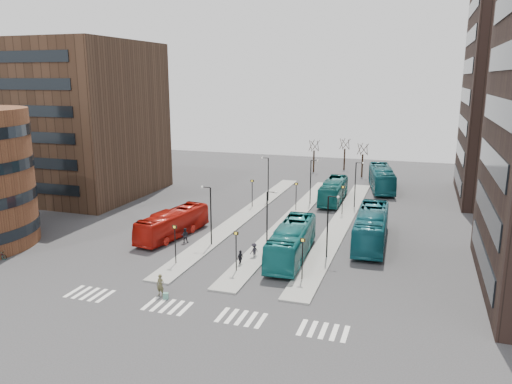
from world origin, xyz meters
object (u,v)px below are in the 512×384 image
(commuter_c, at_px, (254,251))
(teal_bus_c, at_px, (371,227))
(traveller, at_px, (160,285))
(commuter_b, at_px, (240,258))
(teal_bus_d, at_px, (382,178))
(commuter_a, at_px, (185,235))
(teal_bus_a, at_px, (292,241))
(red_bus, at_px, (173,224))
(teal_bus_b, at_px, (333,191))
(suitcase, at_px, (166,296))

(commuter_c, bearing_deg, teal_bus_c, 154.87)
(traveller, height_order, commuter_b, traveller)
(teal_bus_d, relative_size, commuter_a, 8.04)
(teal_bus_a, distance_m, commuter_b, 5.36)
(teal_bus_d, xyz_separation_m, commuter_a, (-17.48, -32.75, -0.99))
(teal_bus_c, distance_m, commuter_c, 13.00)
(commuter_a, bearing_deg, teal_bus_d, -136.18)
(teal_bus_a, relative_size, teal_bus_c, 0.94)
(red_bus, xyz_separation_m, commuter_a, (2.14, -1.47, -0.68))
(traveller, relative_size, commuter_c, 1.20)
(commuter_a, bearing_deg, commuter_b, 132.49)
(commuter_a, xyz_separation_m, commuter_c, (8.35, -2.00, -0.06))
(teal_bus_b, height_order, traveller, teal_bus_b)
(traveller, distance_m, commuter_a, 13.07)
(teal_bus_c, bearing_deg, commuter_c, -144.09)
(teal_bus_a, xyz_separation_m, traveller, (-7.78, -11.53, -0.78))
(traveller, bearing_deg, teal_bus_d, 74.68)
(suitcase, bearing_deg, teal_bus_a, 38.79)
(suitcase, relative_size, teal_bus_c, 0.04)
(teal_bus_c, bearing_deg, suitcase, -128.37)
(traveller, bearing_deg, teal_bus_a, 57.30)
(commuter_a, relative_size, commuter_c, 1.08)
(teal_bus_a, height_order, traveller, teal_bus_a)
(teal_bus_b, xyz_separation_m, teal_bus_c, (6.85, -16.78, 0.23))
(suitcase, height_order, teal_bus_a, teal_bus_a)
(teal_bus_b, xyz_separation_m, teal_bus_d, (5.76, 10.00, 0.24))
(commuter_a, height_order, commuter_b, commuter_a)
(traveller, bearing_deg, teal_bus_b, 78.91)
(teal_bus_a, relative_size, commuter_a, 7.48)
(teal_bus_a, xyz_separation_m, commuter_b, (-3.95, -3.51, -0.91))
(suitcase, xyz_separation_m, teal_bus_d, (12.78, 45.63, 1.55))
(suitcase, height_order, teal_bus_d, teal_bus_d)
(red_bus, relative_size, commuter_c, 7.21)
(teal_bus_c, distance_m, commuter_a, 19.53)
(commuter_a, bearing_deg, teal_bus_a, 157.50)
(suitcase, distance_m, commuter_a, 13.72)
(teal_bus_a, xyz_separation_m, commuter_a, (-11.78, 0.91, -0.87))
(teal_bus_a, distance_m, commuter_a, 11.85)
(teal_bus_a, xyz_separation_m, teal_bus_b, (-0.06, 23.66, -0.12))
(teal_bus_d, height_order, commuter_b, teal_bus_d)
(red_bus, bearing_deg, commuter_b, -22.01)
(commuter_b, bearing_deg, red_bus, 72.80)
(teal_bus_a, bearing_deg, commuter_c, -165.32)
(teal_bus_c, bearing_deg, commuter_b, -138.00)
(teal_bus_c, xyz_separation_m, commuter_a, (-18.57, -5.97, -0.98))
(suitcase, height_order, teal_bus_c, teal_bus_c)
(suitcase, bearing_deg, teal_bus_c, 33.05)
(suitcase, height_order, traveller, traveller)
(red_bus, relative_size, commuter_a, 6.65)
(suitcase, distance_m, teal_bus_b, 36.34)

